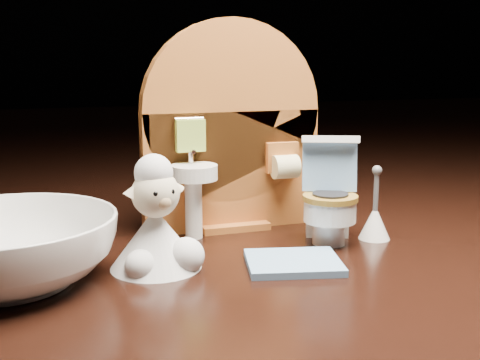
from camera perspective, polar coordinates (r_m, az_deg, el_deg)
name	(u,v)px	position (r m, az deg, el deg)	size (l,w,h in m)	color
backdrop_panel	(230,139)	(0.43, -0.92, 3.94)	(0.13, 0.05, 0.15)	#A55A23
toy_toilet	(329,203)	(0.41, 8.44, -2.17)	(0.04, 0.05, 0.07)	white
bath_mat	(293,263)	(0.37, 5.08, -7.80)	(0.06, 0.05, 0.00)	#6B96C1
toilet_brush	(375,220)	(0.43, 12.66, -3.70)	(0.02, 0.02, 0.05)	white
plush_lamb	(157,229)	(0.36, -7.89, -4.60)	(0.05, 0.05, 0.07)	silver
ceramic_bowl	(6,251)	(0.36, -21.27, -6.26)	(0.12, 0.12, 0.04)	white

